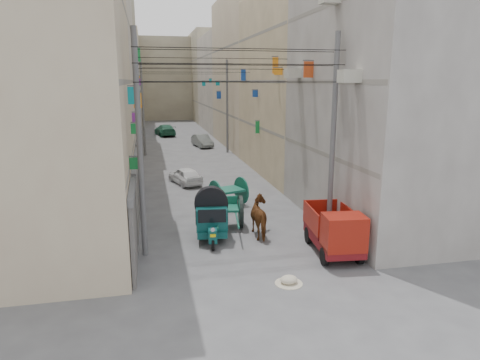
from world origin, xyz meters
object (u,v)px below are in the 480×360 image
object	(u,v)px
second_cart	(228,191)
distant_car_grey	(202,141)
mini_truck	(336,234)
distant_car_green	(165,130)
feed_sack	(289,280)
horse	(262,217)
distant_car_white	(185,176)
auto_rickshaw	(211,216)
tonga_cart	(226,211)

from	to	relation	value
second_cart	distant_car_grey	distance (m)	20.21
mini_truck	distant_car_green	world-z (taller)	mini_truck
mini_truck	feed_sack	world-z (taller)	mini_truck
horse	distant_car_green	distance (m)	34.46
horse	distant_car_green	bearing A→B (deg)	-88.20
mini_truck	distant_car_grey	bearing A→B (deg)	98.87
horse	distant_car_white	world-z (taller)	horse
second_cart	distant_car_grey	size ratio (longest dim) A/B	0.55
horse	distant_car_green	world-z (taller)	horse
auto_rickshaw	tonga_cart	world-z (taller)	auto_rickshaw
tonga_cart	distant_car_white	xyz separation A→B (m)	(-1.01, 8.47, -0.20)
horse	distant_car_white	size ratio (longest dim) A/B	0.61
auto_rickshaw	distant_car_white	bearing A→B (deg)	97.52
feed_sack	distant_car_green	world-z (taller)	distant_car_green
feed_sack	distant_car_grey	size ratio (longest dim) A/B	0.15
auto_rickshaw	feed_sack	xyz separation A→B (m)	(1.79, -4.40, -0.84)
second_cart	distant_car_grey	bearing A→B (deg)	67.85
feed_sack	tonga_cart	bearing A→B (deg)	99.79
distant_car_green	feed_sack	bearing A→B (deg)	83.51
tonga_cart	mini_truck	world-z (taller)	mini_truck
mini_truck	horse	distance (m)	3.35
mini_truck	distant_car_white	world-z (taller)	mini_truck
feed_sack	mini_truck	bearing A→B (deg)	35.67
mini_truck	second_cart	bearing A→B (deg)	115.72
second_cart	auto_rickshaw	bearing A→B (deg)	-127.58
auto_rickshaw	distant_car_grey	bearing A→B (deg)	89.96
horse	distant_car_grey	xyz separation A→B (m)	(0.70, 24.75, -0.22)
distant_car_white	distant_car_green	bearing A→B (deg)	-107.99
second_cart	feed_sack	size ratio (longest dim) A/B	3.59
mini_truck	horse	world-z (taller)	mini_truck
distant_car_grey	distant_car_green	world-z (taller)	distant_car_green
feed_sack	distant_car_green	xyz separation A→B (m)	(-2.12, 38.71, 0.51)
mini_truck	second_cart	distance (m)	7.68
tonga_cart	second_cart	size ratio (longest dim) A/B	1.64
distant_car_white	second_cart	bearing A→B (deg)	90.12
tonga_cart	distant_car_green	bearing A→B (deg)	100.06
tonga_cart	distant_car_white	distance (m)	8.54
mini_truck	distant_car_green	xyz separation A→B (m)	(-4.46, 37.03, -0.22)
distant_car_green	mini_truck	bearing A→B (deg)	87.25
tonga_cart	distant_car_white	bearing A→B (deg)	104.87
tonga_cart	mini_truck	bearing A→B (deg)	-42.10
auto_rickshaw	distant_car_green	bearing A→B (deg)	96.94
distant_car_grey	tonga_cart	bearing A→B (deg)	-105.38
feed_sack	second_cart	bearing A→B (deg)	91.58
distant_car_white	auto_rickshaw	bearing A→B (deg)	72.83
mini_truck	second_cart	size ratio (longest dim) A/B	1.70
second_cart	horse	bearing A→B (deg)	-101.99
feed_sack	distant_car_white	world-z (taller)	distant_car_white
second_cart	feed_sack	bearing A→B (deg)	-107.07
tonga_cart	distant_car_green	world-z (taller)	tonga_cart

